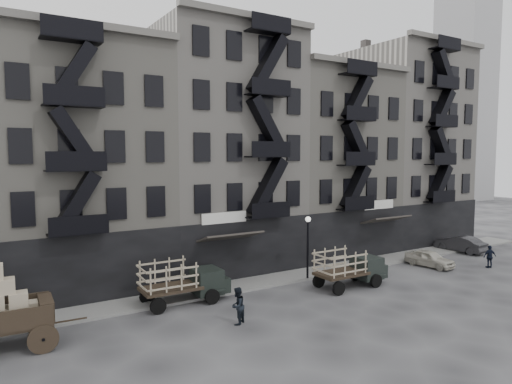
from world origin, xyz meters
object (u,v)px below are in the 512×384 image
stake_truck_west (182,279)px  car_east (429,258)px  pedestrian_mid (237,306)px  policeman (490,257)px  car_far (460,244)px  stake_truck_east (350,265)px

stake_truck_west → car_east: 18.99m
pedestrian_mid → stake_truck_west: bearing=-110.1°
stake_truck_west → car_east: bearing=-4.6°
policeman → car_east: bearing=-14.7°
car_east → policeman: policeman is taller
stake_truck_west → policeman: 22.77m
pedestrian_mid → policeman: size_ratio=1.10×
car_far → stake_truck_west: bearing=-3.2°
stake_truck_east → pedestrian_mid: size_ratio=2.68×
stake_truck_east → car_far: size_ratio=1.18×
car_far → policeman: policeman is taller
car_far → pedestrian_mid: bearing=6.8°
stake_truck_west → policeman: (22.32, -4.46, -0.59)m
policeman → stake_truck_west: bearing=10.8°
car_east → policeman: size_ratio=2.17×
car_far → policeman: 5.41m
stake_truck_west → pedestrian_mid: stake_truck_west is taller
policeman → pedestrian_mid: bearing=21.7°
policeman → car_far: bearing=-102.2°
car_east → pedestrian_mid: bearing=-179.2°
stake_truck_east → car_east: stake_truck_east is taller
stake_truck_east → policeman: 12.29m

